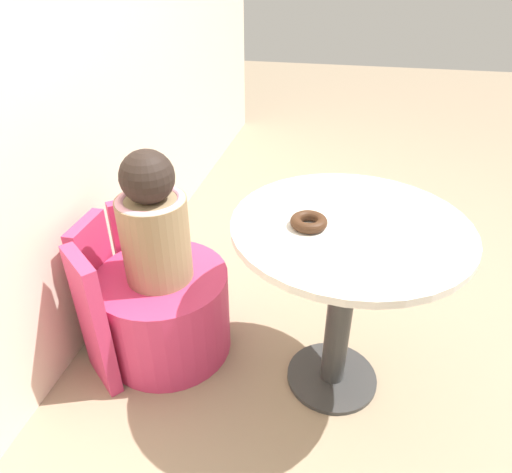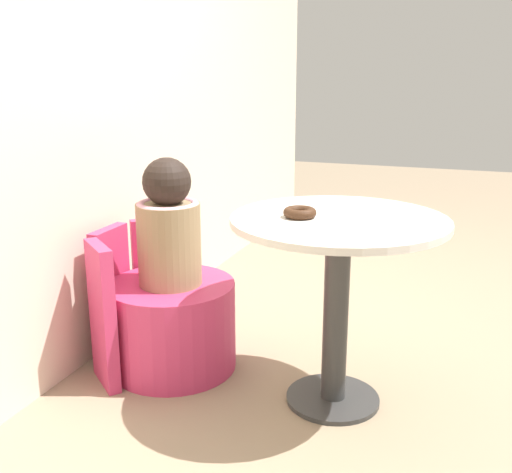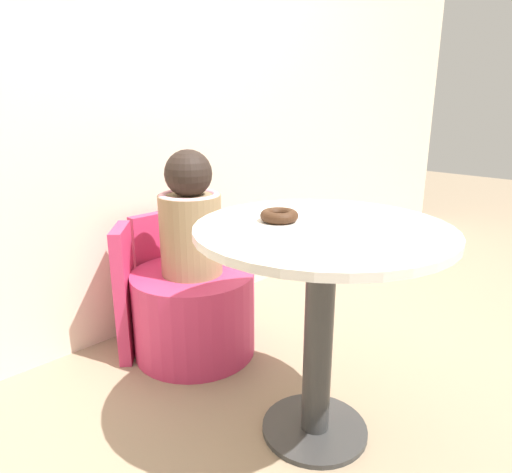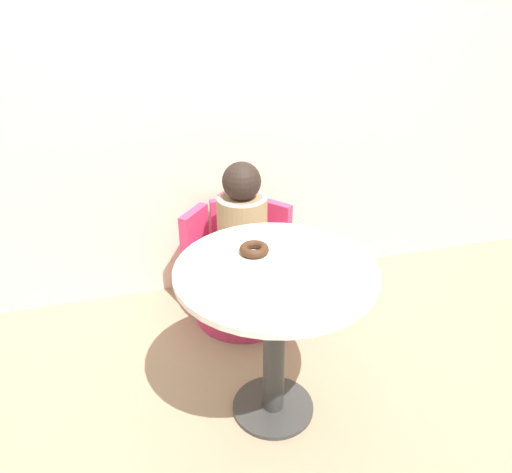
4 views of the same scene
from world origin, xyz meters
name	(u,v)px [view 2 (image 2 of 4)]	position (x,y,z in m)	size (l,w,h in m)	color
ground_plane	(344,398)	(0.00, 0.00, 0.00)	(12.00, 12.00, 0.00)	gray
back_wall	(72,73)	(0.00, 1.13, 1.20)	(6.00, 0.06, 2.40)	beige
round_table	(338,263)	(-0.03, 0.04, 0.55)	(0.77, 0.77, 0.72)	#333333
tub_chair	(173,325)	(0.01, 0.73, 0.19)	(0.52, 0.52, 0.37)	#C63360
booth_backrest	(126,295)	(0.01, 0.95, 0.29)	(0.62, 0.23, 0.58)	#C63360
child_figure	(169,227)	(0.01, 0.73, 0.61)	(0.26, 0.26, 0.52)	#937A56
donut	(300,212)	(-0.08, 0.17, 0.73)	(0.12, 0.12, 0.03)	#3D2314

